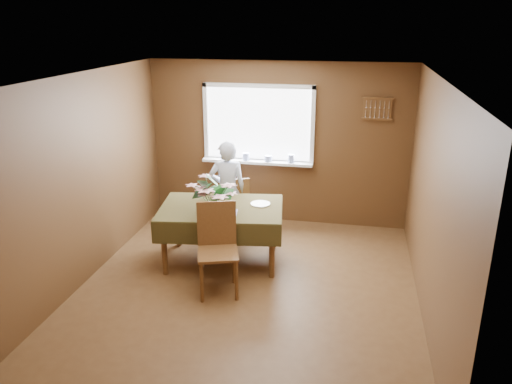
% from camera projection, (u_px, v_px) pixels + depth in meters
% --- Properties ---
extents(floor, '(4.50, 4.50, 0.00)m').
position_uv_depth(floor, '(247.00, 289.00, 6.00)').
color(floor, brown).
rests_on(floor, ground).
extents(ceiling, '(4.50, 4.50, 0.00)m').
position_uv_depth(ceiling, '(246.00, 77.00, 5.18)').
color(ceiling, white).
rests_on(ceiling, wall_back).
extents(wall_back, '(4.00, 0.00, 4.00)m').
position_uv_depth(wall_back, '(278.00, 144.00, 7.67)').
color(wall_back, brown).
rests_on(wall_back, floor).
extents(wall_front, '(4.00, 0.00, 4.00)m').
position_uv_depth(wall_front, '(178.00, 294.00, 3.51)').
color(wall_front, brown).
rests_on(wall_front, floor).
extents(wall_left, '(0.00, 4.50, 4.50)m').
position_uv_depth(wall_left, '(83.00, 180.00, 5.96)').
color(wall_left, brown).
rests_on(wall_left, floor).
extents(wall_right, '(0.00, 4.50, 4.50)m').
position_uv_depth(wall_right, '(433.00, 203.00, 5.22)').
color(wall_right, brown).
rests_on(wall_right, floor).
extents(window_assembly, '(1.72, 0.20, 1.22)m').
position_uv_depth(window_assembly, '(258.00, 137.00, 7.64)').
color(window_assembly, white).
rests_on(window_assembly, wall_back).
extents(spoon_rack, '(0.44, 0.05, 0.33)m').
position_uv_depth(spoon_rack, '(377.00, 109.00, 7.17)').
color(spoon_rack, brown).
rests_on(spoon_rack, wall_back).
extents(dining_table, '(1.72, 1.29, 0.77)m').
position_uv_depth(dining_table, '(221.00, 214.00, 6.50)').
color(dining_table, brown).
rests_on(dining_table, floor).
extents(chair_far, '(0.52, 0.52, 0.91)m').
position_uv_depth(chair_far, '(235.00, 204.00, 7.34)').
color(chair_far, brown).
rests_on(chair_far, floor).
extents(chair_near, '(0.58, 0.58, 1.07)m').
position_uv_depth(chair_near, '(217.00, 245.00, 5.83)').
color(chair_near, brown).
rests_on(chair_near, floor).
extents(seated_woman, '(0.60, 0.46, 1.47)m').
position_uv_depth(seated_woman, '(227.00, 191.00, 7.16)').
color(seated_woman, white).
rests_on(seated_woman, floor).
extents(flower_bouquet, '(0.52, 0.52, 0.44)m').
position_uv_depth(flower_bouquet, '(213.00, 193.00, 6.13)').
color(flower_bouquet, white).
rests_on(flower_bouquet, dining_table).
extents(side_plate, '(0.34, 0.34, 0.01)m').
position_uv_depth(side_plate, '(260.00, 204.00, 6.55)').
color(side_plate, white).
rests_on(side_plate, dining_table).
extents(table_knife, '(0.03, 0.22, 0.00)m').
position_uv_depth(table_knife, '(229.00, 212.00, 6.27)').
color(table_knife, silver).
rests_on(table_knife, dining_table).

